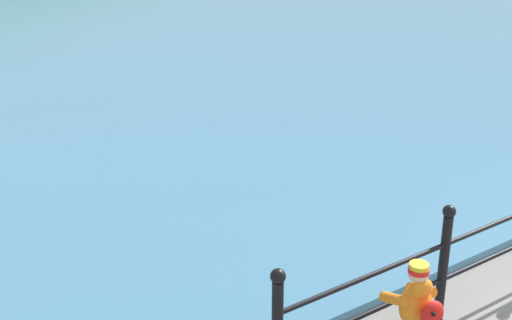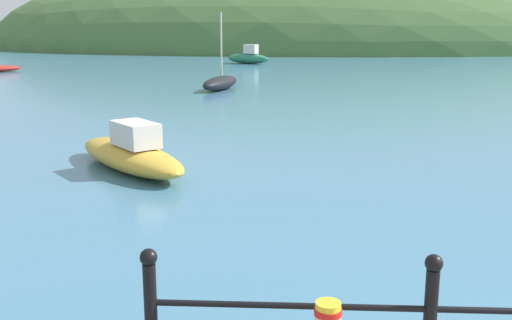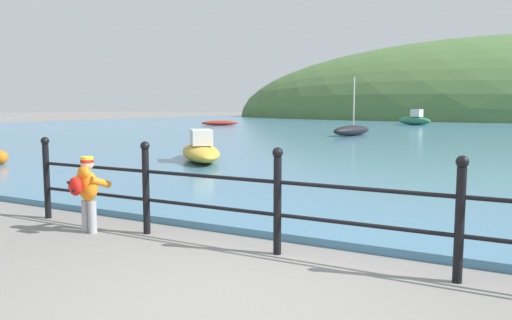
{
  "view_description": "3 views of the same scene",
  "coord_description": "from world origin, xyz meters",
  "px_view_note": "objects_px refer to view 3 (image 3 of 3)",
  "views": [
    {
      "loc": [
        -6.84,
        -2.13,
        3.9
      ],
      "look_at": [
        -2.52,
        3.96,
        0.92
      ],
      "focal_mm": 50.0,
      "sensor_mm": 36.0,
      "label": 1
    },
    {
      "loc": [
        -3.14,
        -2.22,
        2.68
      ],
      "look_at": [
        -3.56,
        5.66,
        0.88
      ],
      "focal_mm": 42.0,
      "sensor_mm": 36.0,
      "label": 2
    },
    {
      "loc": [
        2.12,
        -3.41,
        1.67
      ],
      "look_at": [
        -1.85,
        3.89,
        0.75
      ],
      "focal_mm": 35.0,
      "sensor_mm": 36.0,
      "label": 3
    }
  ],
  "objects_px": {
    "boat_far_right": "(201,151)",
    "boat_green_fishing": "(414,120)",
    "boat_nearest_quay": "(220,123)",
    "boat_far_left": "(352,130)",
    "child_in_coat": "(87,187)",
    "mooring_buoy": "(1,157)"
  },
  "relations": [
    {
      "from": "child_in_coat",
      "to": "boat_far_left",
      "type": "height_order",
      "value": "boat_far_left"
    },
    {
      "from": "boat_far_left",
      "to": "boat_green_fishing",
      "type": "relative_size",
      "value": 1.01
    },
    {
      "from": "boat_far_left",
      "to": "boat_far_right",
      "type": "height_order",
      "value": "boat_far_left"
    },
    {
      "from": "boat_far_left",
      "to": "mooring_buoy",
      "type": "height_order",
      "value": "boat_far_left"
    },
    {
      "from": "child_in_coat",
      "to": "mooring_buoy",
      "type": "bearing_deg",
      "value": 152.6
    },
    {
      "from": "boat_far_left",
      "to": "mooring_buoy",
      "type": "bearing_deg",
      "value": -104.66
    },
    {
      "from": "boat_green_fishing",
      "to": "boat_nearest_quay",
      "type": "bearing_deg",
      "value": -149.56
    },
    {
      "from": "boat_nearest_quay",
      "to": "boat_green_fishing",
      "type": "height_order",
      "value": "boat_green_fishing"
    },
    {
      "from": "mooring_buoy",
      "to": "boat_far_left",
      "type": "bearing_deg",
      "value": 75.34
    },
    {
      "from": "boat_far_right",
      "to": "child_in_coat",
      "type": "bearing_deg",
      "value": -66.29
    },
    {
      "from": "child_in_coat",
      "to": "boat_far_right",
      "type": "xyz_separation_m",
      "value": [
        -3.08,
        7.01,
        -0.22
      ]
    },
    {
      "from": "boat_green_fishing",
      "to": "mooring_buoy",
      "type": "height_order",
      "value": "boat_green_fishing"
    },
    {
      "from": "boat_green_fishing",
      "to": "mooring_buoy",
      "type": "xyz_separation_m",
      "value": [
        -4.43,
        -32.64,
        -0.22
      ]
    },
    {
      "from": "child_in_coat",
      "to": "boat_nearest_quay",
      "type": "distance_m",
      "value": 32.89
    },
    {
      "from": "boat_nearest_quay",
      "to": "mooring_buoy",
      "type": "height_order",
      "value": "mooring_buoy"
    },
    {
      "from": "boat_green_fishing",
      "to": "mooring_buoy",
      "type": "bearing_deg",
      "value": -97.72
    },
    {
      "from": "boat_far_right",
      "to": "boat_green_fishing",
      "type": "distance_m",
      "value": 29.43
    },
    {
      "from": "boat_far_right",
      "to": "mooring_buoy",
      "type": "relative_size",
      "value": 8.83
    },
    {
      "from": "child_in_coat",
      "to": "boat_far_right",
      "type": "relative_size",
      "value": 0.31
    },
    {
      "from": "boat_nearest_quay",
      "to": "boat_far_right",
      "type": "bearing_deg",
      "value": -58.58
    },
    {
      "from": "boat_nearest_quay",
      "to": "child_in_coat",
      "type": "bearing_deg",
      "value": -60.37
    },
    {
      "from": "child_in_coat",
      "to": "boat_far_left",
      "type": "relative_size",
      "value": 0.31
    }
  ]
}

